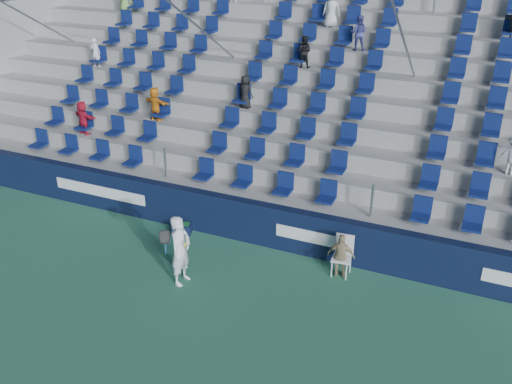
{
  "coord_description": "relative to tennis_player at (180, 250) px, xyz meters",
  "views": [
    {
      "loc": [
        5.47,
        -9.13,
        8.04
      ],
      "look_at": [
        0.2,
        2.8,
        1.7
      ],
      "focal_mm": 40.0,
      "sensor_mm": 36.0,
      "label": 1
    }
  ],
  "objects": [
    {
      "name": "ground",
      "position": [
        0.83,
        -0.7,
        -0.89
      ],
      "size": [
        70.0,
        70.0,
        0.0
      ],
      "primitive_type": "plane",
      "color": "#2F6F50",
      "rests_on": "ground"
    },
    {
      "name": "ball_bin",
      "position": [
        -1.22,
        2.05,
        -0.73
      ],
      "size": [
        0.6,
        0.48,
        0.3
      ],
      "color": "#0E1734",
      "rests_on": "ground"
    },
    {
      "name": "tennis_player",
      "position": [
        0.0,
        0.0,
        0.0
      ],
      "size": [
        0.69,
        0.67,
        1.78
      ],
      "color": "white",
      "rests_on": "ground"
    },
    {
      "name": "sponsor_wall",
      "position": [
        0.83,
        2.45,
        -0.29
      ],
      "size": [
        24.0,
        0.32,
        1.2
      ],
      "color": "#0D1632",
      "rests_on": "ground"
    },
    {
      "name": "line_judge_chair",
      "position": [
        3.44,
        1.96,
        -0.3
      ],
      "size": [
        0.5,
        0.51,
        1.04
      ],
      "color": "white",
      "rests_on": "ground"
    },
    {
      "name": "line_judge",
      "position": [
        3.44,
        1.8,
        -0.32
      ],
      "size": [
        0.7,
        0.34,
        1.16
      ],
      "primitive_type": "imported",
      "rotation": [
        0.0,
        0.0,
        3.22
      ],
      "color": "tan",
      "rests_on": "ground"
    },
    {
      "name": "grandstand",
      "position": [
        0.83,
        7.54,
        1.24
      ],
      "size": [
        24.0,
        8.17,
        6.63
      ],
      "color": "#9F9F9A",
      "rests_on": "ground"
    }
  ]
}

